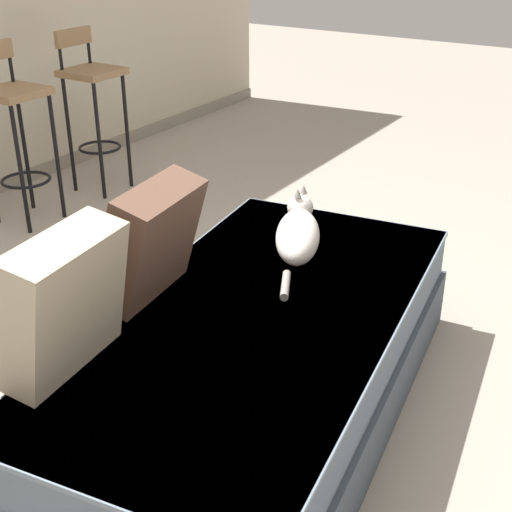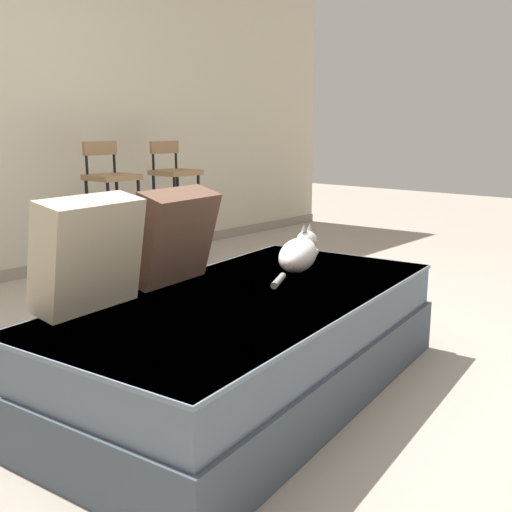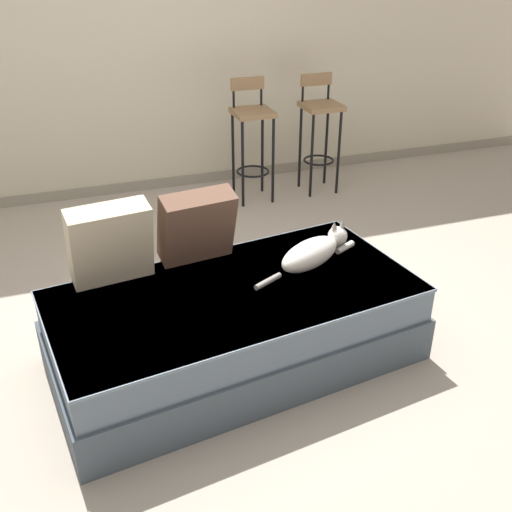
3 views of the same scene
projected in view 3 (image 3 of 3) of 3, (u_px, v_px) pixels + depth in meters
The scene contains 9 objects.
ground_plane at pixel (216, 319), 3.59m from camera, with size 16.00×16.00×0.00m, color #A89E8E.
wall_back_panel at pixel (135, 37), 4.84m from camera, with size 8.00×0.10×2.60m, color beige.
wall_baseboard_trim at pixel (150, 184), 5.40m from camera, with size 8.00×0.02×0.09m, color gray.
couch at pixel (235, 325), 3.16m from camera, with size 2.00×1.20×0.44m.
throw_pillow_corner at pixel (110, 243), 3.04m from camera, with size 0.44×0.27×0.43m.
throw_pillow_middle at pixel (197, 226), 3.23m from camera, with size 0.43×0.30×0.42m.
cat at pixel (314, 252), 3.25m from camera, with size 0.70×0.37×0.19m.
bar_stool_near_window at pixel (252, 129), 4.95m from camera, with size 0.32×0.32×1.01m.
bar_stool_by_doorway at pixel (320, 122), 5.12m from camera, with size 0.32×0.32×1.00m.
Camera 3 is at (-0.75, -2.89, 2.05)m, focal length 42.00 mm.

